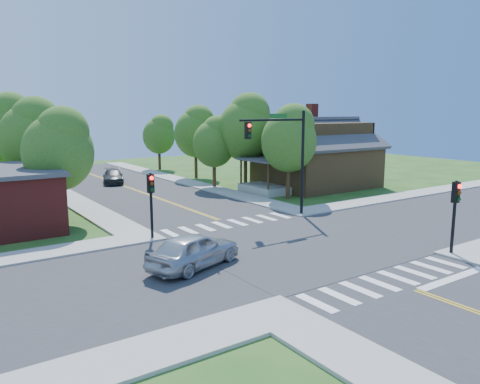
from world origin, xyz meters
TOP-DOWN VIEW (x-y plane):
  - ground at (0.00, 0.00)m, footprint 100.00×100.00m
  - road_ns at (0.00, 0.00)m, footprint 10.00×90.00m
  - road_ew at (0.00, 0.00)m, footprint 90.00×10.00m
  - intersection_patch at (0.00, 0.00)m, footprint 10.20×10.20m
  - sidewalk_ne at (15.82, 15.82)m, footprint 40.00×40.00m
  - crosswalk_north at (0.00, 6.20)m, footprint 8.85×2.00m
  - crosswalk_south at (0.00, -6.20)m, footprint 8.85×2.00m
  - centerline at (0.00, 0.00)m, footprint 0.30×90.00m
  - stop_bar at (2.50, -7.60)m, footprint 4.60×0.45m
  - signal_mast_ne at (3.91, 5.59)m, footprint 5.30×0.42m
  - signal_pole_se at (5.60, -5.62)m, footprint 0.34×0.42m
  - signal_pole_nw at (-5.60, 5.58)m, footprint 0.34×0.42m
  - house_ne at (15.11, 14.23)m, footprint 13.05×8.80m
  - tree_e_a at (8.93, 10.83)m, footprint 4.59×4.36m
  - tree_e_b at (9.31, 17.48)m, footprint 5.23×4.97m
  - tree_e_c at (8.79, 26.09)m, footprint 4.62×4.39m
  - tree_e_d at (8.71, 35.25)m, footprint 4.00×3.80m
  - tree_w_a at (-8.63, 12.63)m, footprint 4.42×4.20m
  - tree_w_b at (-8.81, 19.56)m, footprint 4.87×4.63m
  - tree_w_c at (-9.14, 28.32)m, footprint 5.23×4.97m
  - tree_house at (6.93, 19.24)m, footprint 4.00×3.80m
  - tree_bldg at (-8.13, 18.15)m, footprint 3.80×3.61m
  - car_silver at (-5.98, 0.05)m, footprint 4.93×6.07m
  - car_dgrey at (-0.23, 27.11)m, footprint 4.58×5.76m

SIDE VIEW (x-z plane):
  - ground at x=0.00m, z-range 0.00..0.00m
  - intersection_patch at x=0.00m, z-range -0.03..0.03m
  - stop_bar at x=2.50m, z-range -0.05..0.05m
  - road_ns at x=0.00m, z-range 0.00..0.04m
  - road_ew at x=0.00m, z-range 0.01..0.04m
  - crosswalk_north at x=0.00m, z-range 0.04..0.05m
  - crosswalk_south at x=0.00m, z-range 0.04..0.05m
  - centerline at x=0.00m, z-range 0.04..0.05m
  - sidewalk_ne at x=15.82m, z-range 0.00..0.14m
  - car_dgrey at x=-0.23m, z-range 0.00..1.36m
  - car_silver at x=-5.98m, z-range 0.00..1.66m
  - signal_pole_se at x=5.60m, z-range 0.76..4.56m
  - signal_pole_nw at x=-5.60m, z-range 0.76..4.56m
  - house_ne at x=15.11m, z-range -0.23..6.88m
  - tree_bldg at x=-8.13m, z-range 1.00..7.46m
  - tree_e_d at x=8.71m, z-range 1.05..7.85m
  - tree_house at x=6.93m, z-range 1.05..7.86m
  - signal_mast_ne at x=3.91m, z-range 1.25..8.45m
  - tree_w_a at x=-8.63m, z-range 1.16..8.68m
  - tree_e_a at x=8.93m, z-range 1.21..9.01m
  - tree_e_c at x=8.79m, z-range 1.22..9.07m
  - tree_w_b at x=-8.81m, z-range 1.29..9.57m
  - tree_e_b at x=9.31m, z-range 1.38..10.27m
  - tree_w_c at x=-9.14m, z-range 1.38..10.27m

